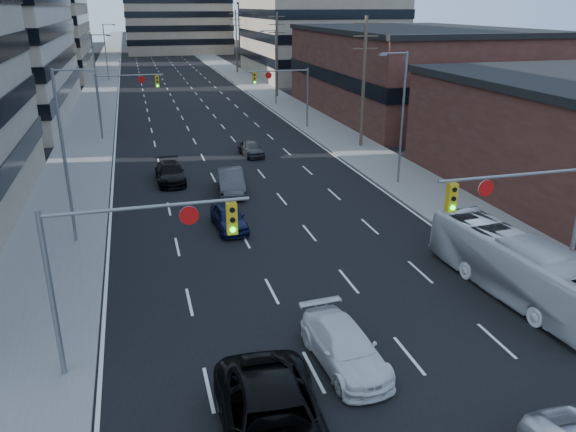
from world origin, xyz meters
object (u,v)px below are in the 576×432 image
(black_pickup, at_px, (275,427))
(sedan_blue, at_px, (229,217))
(white_van, at_px, (345,347))
(transit_bus, at_px, (515,266))

(black_pickup, bearing_deg, sedan_blue, 88.31)
(sedan_blue, bearing_deg, black_pickup, -98.70)
(black_pickup, distance_m, white_van, 4.79)
(sedan_blue, bearing_deg, transit_bus, -48.66)
(transit_bus, bearing_deg, sedan_blue, 129.95)
(white_van, bearing_deg, black_pickup, -138.45)
(black_pickup, xyz_separation_m, white_van, (3.35, 3.41, -0.21))
(white_van, distance_m, sedan_blue, 13.76)
(white_van, relative_size, sedan_blue, 1.20)
(transit_bus, xyz_separation_m, sedan_blue, (-10.59, 10.74, -0.65))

